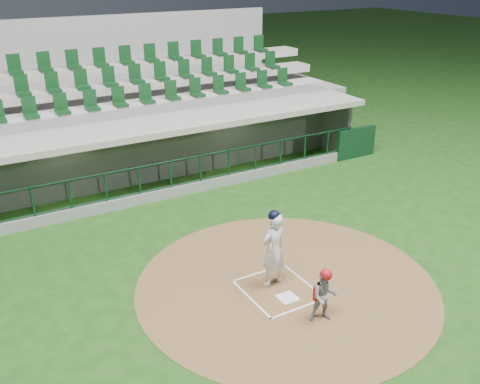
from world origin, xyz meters
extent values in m
plane|color=#183F12|center=(0.00, 0.00, 0.00)|extent=(120.00, 120.00, 0.00)
cylinder|color=brown|center=(0.30, -0.20, 0.01)|extent=(7.20, 7.20, 0.01)
cube|color=white|center=(0.00, -0.70, 0.02)|extent=(0.43, 0.43, 0.02)
cube|color=white|center=(-0.75, -0.30, 0.02)|extent=(0.05, 1.80, 0.01)
cube|color=silver|center=(0.75, -0.30, 0.02)|extent=(0.05, 1.80, 0.01)
cube|color=white|center=(0.00, 0.55, 0.02)|extent=(1.55, 0.05, 0.01)
cube|color=white|center=(0.00, -1.15, 0.02)|extent=(1.55, 0.05, 0.01)
cube|color=slate|center=(0.00, 7.50, -0.55)|extent=(15.00, 3.00, 0.10)
cube|color=slate|center=(0.00, 9.10, 0.85)|extent=(15.00, 0.20, 2.70)
cube|color=beige|center=(0.00, 8.98, 1.10)|extent=(13.50, 0.04, 0.90)
cube|color=slate|center=(7.50, 7.50, 0.85)|extent=(0.20, 3.00, 2.70)
cube|color=gray|center=(0.00, 7.25, 2.30)|extent=(15.40, 3.50, 0.20)
cube|color=slate|center=(0.00, 5.95, 0.15)|extent=(15.00, 0.15, 0.40)
cube|color=black|center=(0.00, 5.95, 1.73)|extent=(15.00, 0.01, 0.95)
cube|color=brown|center=(0.00, 8.55, -0.28)|extent=(12.75, 0.40, 0.45)
cube|color=white|center=(-3.00, 7.50, 2.17)|extent=(1.30, 0.35, 0.04)
cube|color=white|center=(3.00, 7.50, 2.17)|extent=(1.30, 0.35, 0.04)
cube|color=black|center=(7.80, 5.90, 0.60)|extent=(1.80, 0.18, 1.20)
imported|color=maroon|center=(-1.17, 8.52, 0.34)|extent=(1.01, 0.50, 1.67)
imported|color=#AD1215|center=(0.71, 8.41, 0.41)|extent=(1.02, 0.82, 1.83)
imported|color=#B21320|center=(3.90, 8.12, 0.40)|extent=(1.75, 0.89, 1.81)
cube|color=gray|center=(0.00, 10.75, 1.15)|extent=(17.00, 6.50, 2.50)
cube|color=#AFA89E|center=(0.00, 9.25, 2.30)|extent=(16.60, 0.95, 0.30)
cube|color=#9B958C|center=(0.00, 10.20, 2.85)|extent=(16.60, 0.95, 0.30)
cube|color=#A09A90|center=(0.00, 11.15, 3.40)|extent=(16.60, 0.95, 0.30)
cube|color=gray|center=(0.00, 14.10, 2.53)|extent=(17.00, 0.25, 5.05)
imported|color=white|center=(0.03, -0.02, 0.95)|extent=(0.75, 0.56, 1.87)
sphere|color=black|center=(0.03, -0.02, 1.82)|extent=(0.28, 0.28, 0.28)
cylinder|color=#B08150|center=(-0.22, -0.27, 1.25)|extent=(0.58, 0.79, 0.39)
imported|color=gray|center=(0.21, -1.73, 0.60)|extent=(0.70, 0.64, 1.18)
sphere|color=#A8121B|center=(0.21, -1.73, 1.14)|extent=(0.26, 0.26, 0.26)
cube|color=#A91213|center=(0.21, -1.58, 0.62)|extent=(0.32, 0.10, 0.35)
camera|label=1|loc=(-6.12, -9.06, 7.16)|focal=40.00mm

